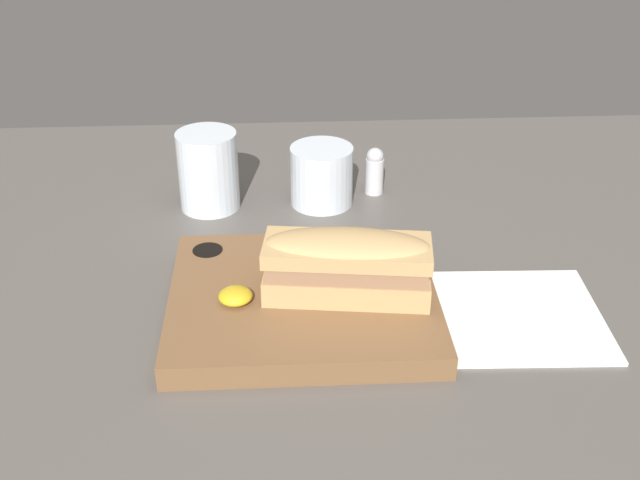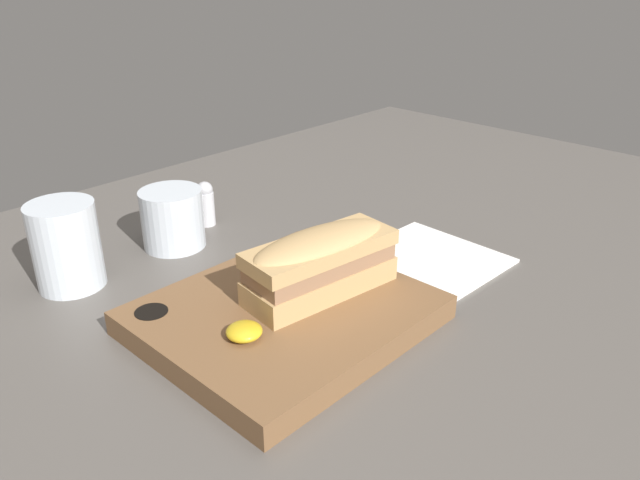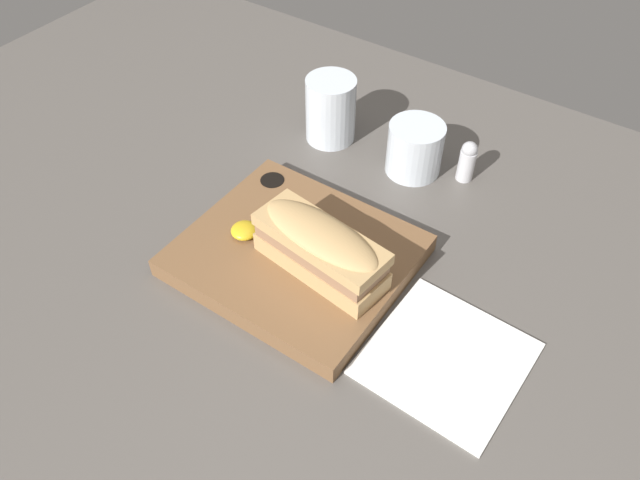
{
  "view_description": "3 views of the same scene",
  "coord_description": "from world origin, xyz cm",
  "px_view_note": "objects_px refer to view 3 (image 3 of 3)",
  "views": [
    {
      "loc": [
        -6.72,
        -74.43,
        51.91
      ],
      "look_at": [
        -2.68,
        -1.89,
        10.08
      ],
      "focal_mm": 45.0,
      "sensor_mm": 36.0,
      "label": 1
    },
    {
      "loc": [
        -43.49,
        -45.36,
        39.16
      ],
      "look_at": [
        1.17,
        -2.92,
        10.22
      ],
      "focal_mm": 35.0,
      "sensor_mm": 36.0,
      "label": 2
    },
    {
      "loc": [
        29.15,
        -46.67,
        63.98
      ],
      "look_at": [
        -1.38,
        -2.24,
        7.36
      ],
      "focal_mm": 35.0,
      "sensor_mm": 36.0,
      "label": 3
    }
  ],
  "objects_px": {
    "serving_board": "(296,255)",
    "wine_glass": "(415,150)",
    "salt_shaker": "(467,161)",
    "napkin": "(446,358)",
    "water_glass": "(331,113)",
    "sandwich": "(318,245)"
  },
  "relations": [
    {
      "from": "sandwich",
      "to": "water_glass",
      "type": "xyz_separation_m",
      "value": [
        -0.16,
        0.26,
        -0.02
      ]
    },
    {
      "from": "sandwich",
      "to": "wine_glass",
      "type": "xyz_separation_m",
      "value": [
        -0.01,
        0.27,
        -0.03
      ]
    },
    {
      "from": "wine_glass",
      "to": "water_glass",
      "type": "bearing_deg",
      "value": -178.86
    },
    {
      "from": "serving_board",
      "to": "salt_shaker",
      "type": "bearing_deg",
      "value": 68.63
    },
    {
      "from": "serving_board",
      "to": "water_glass",
      "type": "bearing_deg",
      "value": 114.33
    },
    {
      "from": "wine_glass",
      "to": "salt_shaker",
      "type": "bearing_deg",
      "value": 19.36
    },
    {
      "from": "salt_shaker",
      "to": "napkin",
      "type": "bearing_deg",
      "value": -68.02
    },
    {
      "from": "wine_glass",
      "to": "napkin",
      "type": "relative_size",
      "value": 0.47
    },
    {
      "from": "serving_board",
      "to": "napkin",
      "type": "distance_m",
      "value": 0.23
    },
    {
      "from": "sandwich",
      "to": "napkin",
      "type": "bearing_deg",
      "value": -4.24
    },
    {
      "from": "water_glass",
      "to": "napkin",
      "type": "height_order",
      "value": "water_glass"
    },
    {
      "from": "sandwich",
      "to": "napkin",
      "type": "height_order",
      "value": "sandwich"
    },
    {
      "from": "sandwich",
      "to": "wine_glass",
      "type": "relative_size",
      "value": 2.14
    },
    {
      "from": "serving_board",
      "to": "sandwich",
      "type": "bearing_deg",
      "value": -13.36
    },
    {
      "from": "wine_glass",
      "to": "napkin",
      "type": "height_order",
      "value": "wine_glass"
    },
    {
      "from": "serving_board",
      "to": "wine_glass",
      "type": "bearing_deg",
      "value": 82.04
    },
    {
      "from": "water_glass",
      "to": "salt_shaker",
      "type": "xyz_separation_m",
      "value": [
        0.22,
        0.03,
        -0.01
      ]
    },
    {
      "from": "water_glass",
      "to": "wine_glass",
      "type": "bearing_deg",
      "value": 1.14
    },
    {
      "from": "sandwich",
      "to": "salt_shaker",
      "type": "bearing_deg",
      "value": 76.95
    },
    {
      "from": "serving_board",
      "to": "sandwich",
      "type": "distance_m",
      "value": 0.07
    },
    {
      "from": "water_glass",
      "to": "wine_glass",
      "type": "height_order",
      "value": "water_glass"
    },
    {
      "from": "serving_board",
      "to": "salt_shaker",
      "type": "relative_size",
      "value": 4.26
    }
  ]
}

